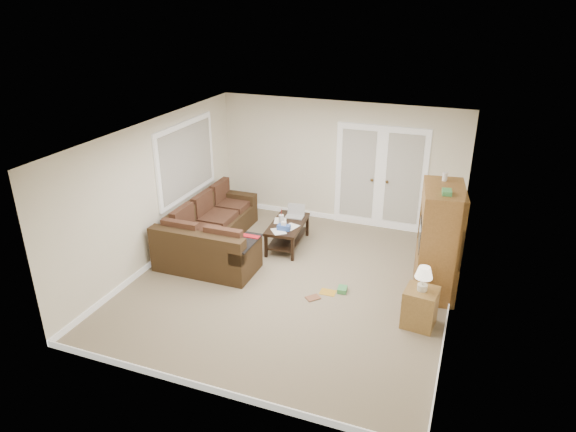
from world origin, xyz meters
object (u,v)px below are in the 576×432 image
at_px(sectional_sofa, 211,235).
at_px(side_cabinet, 420,304).
at_px(tv_armoire, 439,240).
at_px(coffee_table, 288,233).

distance_m(sectional_sofa, side_cabinet, 4.02).
bearing_deg(side_cabinet, tv_armoire, 91.30).
bearing_deg(tv_armoire, side_cabinet, -102.62).
relative_size(coffee_table, tv_armoire, 0.64).
distance_m(sectional_sofa, tv_armoire, 4.02).
xyz_separation_m(tv_armoire, side_cabinet, (-0.08, -1.06, -0.54)).
relative_size(coffee_table, side_cabinet, 1.28).
height_order(sectional_sofa, side_cabinet, side_cabinet).
bearing_deg(tv_armoire, sectional_sofa, 172.89).
height_order(coffee_table, side_cabinet, side_cabinet).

